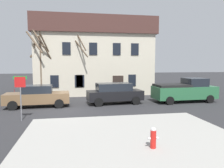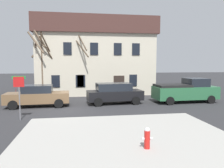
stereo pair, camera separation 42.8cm
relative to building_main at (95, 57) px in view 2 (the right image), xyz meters
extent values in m
plane|color=#2D2D30|center=(-2.97, -10.22, -4.17)|extent=(120.00, 120.00, 0.00)
cube|color=#A8A59E|center=(0.17, -17.23, -4.11)|extent=(9.60, 8.81, 0.12)
cube|color=beige|center=(0.00, 0.00, -0.97)|extent=(12.34, 8.18, 6.40)
cube|color=#4C2D28|center=(0.00, 0.00, 3.13)|extent=(12.84, 8.68, 1.79)
cube|color=#2D231E|center=(2.18, -4.14, -3.12)|extent=(1.10, 0.12, 2.10)
cube|color=black|center=(-4.15, -4.13, -2.57)|extent=(0.80, 0.08, 1.20)
cube|color=black|center=(-1.80, -4.13, -2.57)|extent=(0.80, 0.08, 1.20)
cube|color=black|center=(-1.66, -4.13, -2.57)|extent=(0.80, 0.08, 1.20)
cube|color=black|center=(3.68, -4.13, -2.57)|extent=(0.80, 0.08, 1.20)
cube|color=black|center=(-2.95, -4.13, 0.63)|extent=(0.80, 0.08, 1.20)
cube|color=black|center=(-0.35, -4.13, 0.63)|extent=(0.80, 0.08, 1.20)
cube|color=black|center=(2.04, -4.13, 0.63)|extent=(0.80, 0.08, 1.20)
cube|color=black|center=(3.94, -4.13, 0.63)|extent=(0.80, 0.08, 1.20)
cylinder|color=brown|center=(-5.40, -3.86, -0.64)|extent=(0.48, 0.48, 7.05)
cylinder|color=brown|center=(-5.60, -4.40, 1.65)|extent=(1.27, 0.60, 1.91)
cylinder|color=brown|center=(-5.29, -2.92, 1.09)|extent=(2.02, 0.40, 2.14)
cylinder|color=brown|center=(-5.82, -4.61, 1.14)|extent=(1.68, 1.05, 2.11)
cylinder|color=#4C3D2D|center=(-5.36, -3.87, -0.96)|extent=(0.40, 0.40, 6.42)
cylinder|color=#4C3D2D|center=(-4.89, -4.42, 0.55)|extent=(1.27, 1.12, 2.35)
cylinder|color=#4C3D2D|center=(-5.92, -3.91, 1.42)|extent=(0.23, 1.25, 1.52)
cylinder|color=#4C3D2D|center=(-5.86, -3.40, 0.36)|extent=(1.11, 1.16, 1.31)
cylinder|color=#4C3D2D|center=(-4.87, -4.31, 0.91)|extent=(1.05, 1.14, 2.23)
cylinder|color=#4C3D2D|center=(-5.61, -2.97, 0.91)|extent=(1.94, 0.67, 2.31)
cylinder|color=#4C3D2D|center=(-0.93, -3.72, -1.41)|extent=(0.35, 0.35, 5.51)
cylinder|color=#4C3D2D|center=(-0.54, -2.78, 0.45)|extent=(2.02, 0.93, 2.32)
cylinder|color=#4C3D2D|center=(-1.68, -4.28, 1.57)|extent=(1.26, 1.65, 2.41)
cylinder|color=#4C3D2D|center=(-1.70, -4.46, 0.83)|extent=(1.62, 1.68, 2.19)
cylinder|color=#4C3D2D|center=(5.20, -2.66, -0.85)|extent=(0.42, 0.42, 6.63)
cylinder|color=#4C3D2D|center=(5.51, -1.80, 1.56)|extent=(1.88, 0.81, 2.33)
cylinder|color=#4C3D2D|center=(4.95, -1.64, 0.38)|extent=(2.16, 0.65, 1.81)
cylinder|color=#4C3D2D|center=(5.35, -1.83, 1.81)|extent=(1.79, 0.48, 1.93)
cylinder|color=#4C3D2D|center=(4.69, -2.05, 1.51)|extent=(1.39, 1.19, 1.82)
cylinder|color=#4C3D2D|center=(5.56, -1.65, 0.75)|extent=(2.16, 0.89, 2.43)
cube|color=brown|center=(-5.05, -8.55, -3.46)|extent=(4.83, 1.93, 0.77)
cube|color=#1E232B|center=(-5.05, -8.55, -2.78)|extent=(2.26, 1.61, 0.58)
cylinder|color=black|center=(-3.48, -7.62, -3.83)|extent=(0.69, 0.25, 0.68)
cylinder|color=black|center=(-3.40, -9.34, -3.83)|extent=(0.69, 0.25, 0.68)
cylinder|color=black|center=(-6.71, -7.77, -3.83)|extent=(0.69, 0.25, 0.68)
cylinder|color=black|center=(-6.63, -9.48, -3.83)|extent=(0.69, 0.25, 0.68)
cube|color=black|center=(1.06, -8.26, -3.46)|extent=(4.68, 2.12, 0.78)
cube|color=#1E232B|center=(0.97, -8.27, -2.76)|extent=(2.94, 1.77, 0.62)
cylinder|color=black|center=(2.52, -7.26, -3.83)|extent=(0.70, 0.28, 0.68)
cylinder|color=black|center=(2.67, -9.00, -3.83)|extent=(0.70, 0.28, 0.68)
cylinder|color=black|center=(-0.56, -7.52, -3.83)|extent=(0.70, 0.28, 0.68)
cylinder|color=black|center=(-0.41, -9.26, -3.83)|extent=(0.70, 0.28, 0.68)
cube|color=#2D6B42|center=(7.17, -8.50, -3.32)|extent=(5.47, 2.16, 1.05)
cube|color=#1E232B|center=(8.14, -8.46, -2.45)|extent=(1.79, 1.80, 0.70)
cube|color=black|center=(5.98, -8.54, -2.70)|extent=(2.87, 1.99, 0.20)
cylinder|color=black|center=(8.97, -7.45, -3.83)|extent=(0.69, 0.24, 0.68)
cylinder|color=black|center=(9.04, -9.42, -3.83)|extent=(0.69, 0.24, 0.68)
cylinder|color=black|center=(5.30, -7.57, -3.83)|extent=(0.69, 0.24, 0.68)
cylinder|color=black|center=(5.36, -9.55, -3.83)|extent=(0.69, 0.24, 0.68)
cylinder|color=red|center=(0.67, -18.05, -3.70)|extent=(0.22, 0.22, 0.70)
sphere|color=silver|center=(0.67, -18.05, -3.33)|extent=(0.21, 0.21, 0.21)
cylinder|color=silver|center=(0.51, -18.05, -3.66)|extent=(0.10, 0.09, 0.09)
cylinder|color=silver|center=(0.83, -18.05, -3.66)|extent=(0.10, 0.09, 0.09)
cylinder|color=slate|center=(-5.33, -12.56, -2.88)|extent=(0.07, 0.07, 2.57)
cube|color=red|center=(-5.33, -12.58, -1.89)|extent=(0.60, 0.03, 0.60)
cube|color=#1E8C38|center=(-5.33, -12.54, -1.64)|extent=(0.76, 0.02, 0.18)
torus|color=black|center=(-7.01, -4.70, -3.81)|extent=(0.71, 0.06, 0.71)
torus|color=black|center=(-8.05, -4.72, -3.81)|extent=(0.71, 0.06, 0.71)
cylinder|color=maroon|center=(-7.53, -4.71, -3.59)|extent=(1.00, 0.06, 0.19)
cylinder|color=maroon|center=(-7.73, -4.71, -3.36)|extent=(0.09, 0.04, 0.45)
camera|label=1|loc=(-2.25, -25.54, -0.83)|focal=34.24mm
camera|label=2|loc=(-1.83, -25.61, -0.83)|focal=34.24mm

